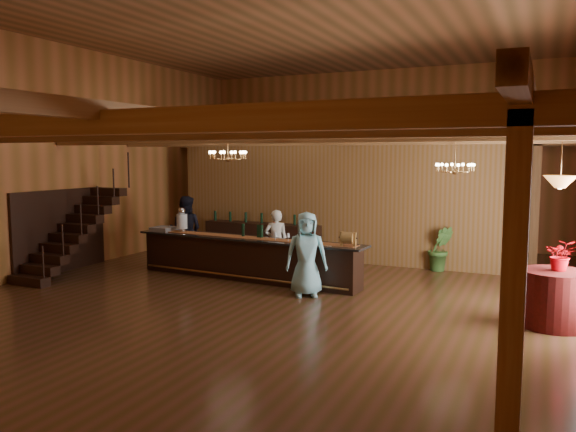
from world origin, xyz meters
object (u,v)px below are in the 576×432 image
at_px(staff_second, 186,230).
at_px(bartender, 276,242).
at_px(floor_plant, 441,249).
at_px(chandelier_right, 455,167).
at_px(beverage_dispenser, 182,220).
at_px(round_table, 554,299).
at_px(backbar_shelf, 262,240).
at_px(pendant_lamp, 560,182).
at_px(chandelier_left, 228,155).
at_px(raffle_drum, 348,238).
at_px(guest, 306,254).
at_px(tasting_bar, 246,258).

bearing_deg(staff_second, bartender, 163.84).
distance_m(bartender, floor_plant, 4.04).
distance_m(chandelier_right, staff_second, 6.86).
height_order(beverage_dispenser, round_table, beverage_dispenser).
bearing_deg(backbar_shelf, bartender, -51.29).
bearing_deg(round_table, pendant_lamp, 90.00).
relative_size(beverage_dispenser, chandelier_left, 0.75).
bearing_deg(staff_second, raffle_drum, 151.67).
height_order(chandelier_left, bartender, chandelier_left).
xyz_separation_m(backbar_shelf, guest, (2.81, -3.46, 0.37)).
bearing_deg(beverage_dispenser, tasting_bar, -5.54).
relative_size(chandelier_left, pendant_lamp, 0.89).
bearing_deg(pendant_lamp, guest, 177.84).
bearing_deg(staff_second, backbar_shelf, -141.97).
xyz_separation_m(beverage_dispenser, pendant_lamp, (8.25, -1.20, 1.15)).
relative_size(bartender, staff_second, 0.86).
bearing_deg(chandelier_right, staff_second, -176.32).
relative_size(bartender, floor_plant, 1.39).
relative_size(raffle_drum, pendant_lamp, 0.38).
bearing_deg(chandelier_right, chandelier_left, -158.15).
distance_m(pendant_lamp, guest, 4.78).
xyz_separation_m(chandelier_right, guest, (-2.53, -2.13, -1.72)).
height_order(chandelier_left, pendant_lamp, same).
height_order(chandelier_left, chandelier_right, same).
xyz_separation_m(tasting_bar, staff_second, (-2.26, 0.86, 0.41)).
distance_m(beverage_dispenser, round_table, 8.37).
height_order(beverage_dispenser, chandelier_right, chandelier_right).
xyz_separation_m(raffle_drum, chandelier_left, (-2.65, -0.30, 1.70)).
relative_size(backbar_shelf, floor_plant, 3.07).
xyz_separation_m(backbar_shelf, round_table, (7.32, -3.63, -0.01)).
bearing_deg(round_table, chandelier_left, 175.73).
relative_size(round_table, staff_second, 0.61).
xyz_separation_m(raffle_drum, pendant_lamp, (3.85, -0.79, 1.27)).
height_order(raffle_drum, staff_second, staff_second).
bearing_deg(chandelier_left, tasting_bar, 74.94).
bearing_deg(pendant_lamp, bartender, 162.93).
relative_size(backbar_shelf, chandelier_left, 4.26).
bearing_deg(pendant_lamp, staff_second, 167.76).
xyz_separation_m(backbar_shelf, chandelier_left, (0.82, -3.15, 2.36)).
height_order(round_table, floor_plant, floor_plant).
bearing_deg(chandelier_right, beverage_dispenser, -170.04).
bearing_deg(beverage_dispenser, chandelier_right, 9.96).
height_order(chandelier_right, pendant_lamp, same).
height_order(round_table, bartender, bartender).
bearing_deg(chandelier_left, pendant_lamp, -4.27).
relative_size(staff_second, guest, 1.05).
distance_m(backbar_shelf, chandelier_left, 4.02).
relative_size(backbar_shelf, round_table, 3.14).
height_order(tasting_bar, pendant_lamp, pendant_lamp).
xyz_separation_m(backbar_shelf, floor_plant, (4.84, 0.17, 0.08)).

